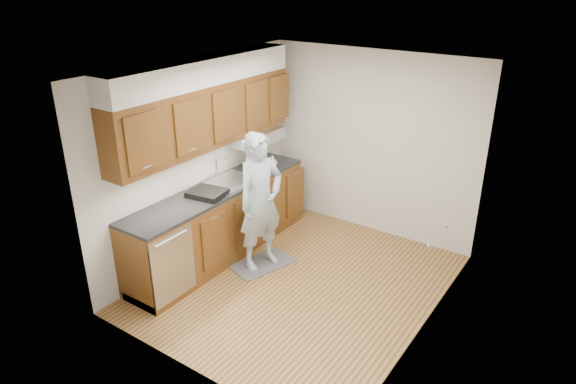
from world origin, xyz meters
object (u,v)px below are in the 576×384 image
at_px(soap_bottle_a, 249,159).
at_px(soda_can, 261,172).
at_px(soap_bottle_b, 259,162).
at_px(dish_rack, 207,193).
at_px(person, 260,193).
at_px(soap_bottle_c, 273,161).

relative_size(soap_bottle_a, soda_can, 2.38).
relative_size(soap_bottle_b, dish_rack, 0.48).
bearing_deg(soap_bottle_b, soda_can, -47.68).
height_order(person, soda_can, person).
bearing_deg(soda_can, soap_bottle_b, 132.32).
distance_m(soap_bottle_c, soda_can, 0.35).
bearing_deg(soda_can, dish_rack, -99.20).
xyz_separation_m(soap_bottle_a, soap_bottle_b, (0.10, 0.08, -0.04)).
xyz_separation_m(person, soda_can, (-0.39, 0.52, 0.02)).
height_order(soap_bottle_b, soda_can, soap_bottle_b).
bearing_deg(soap_bottle_c, person, -62.58).
xyz_separation_m(person, soap_bottle_a, (-0.66, 0.63, 0.10)).
relative_size(person, soap_bottle_b, 9.61).
bearing_deg(soap_bottle_a, dish_rack, -82.14).
height_order(soda_can, dish_rack, soda_can).
bearing_deg(soap_bottle_a, person, -43.46).
bearing_deg(soap_bottle_c, dish_rack, -93.93).
height_order(person, soap_bottle_a, person).
xyz_separation_m(soda_can, dish_rack, (-0.14, -0.86, -0.03)).
height_order(person, soap_bottle_b, person).
bearing_deg(soap_bottle_a, soda_can, -22.36).
distance_m(person, soap_bottle_b, 0.90).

